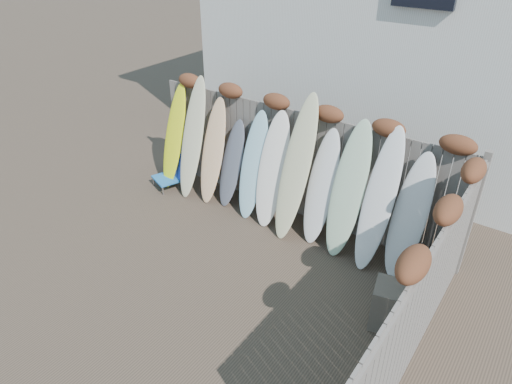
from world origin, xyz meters
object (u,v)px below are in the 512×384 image
Objects in this scene: wooden_crate at (393,307)px; surfboard_0 at (174,137)px; beach_chair at (172,171)px; lattice_panel at (435,269)px.

surfboard_0 reaches higher than wooden_crate.
surfboard_0 is (-0.03, 0.19, 0.70)m from beach_chair.
beach_chair is at bearing 168.71° from wooden_crate.
wooden_crate is at bearing -10.86° from surfboard_0.
lattice_panel is at bearing -5.51° from beach_chair.
lattice_panel is 5.50m from surfboard_0.
beach_chair is at bearing -78.96° from surfboard_0.
wooden_crate is 0.42× the size of lattice_panel.
beach_chair is 1.11× the size of wooden_crate.
beach_chair is 5.21m from wooden_crate.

